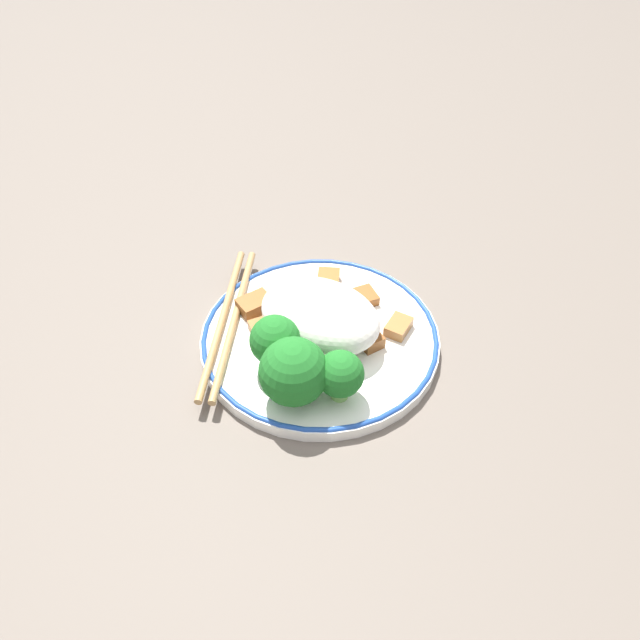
{
  "coord_description": "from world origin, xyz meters",
  "views": [
    {
      "loc": [
        -0.2,
        0.36,
        0.44
      ],
      "look_at": [
        0.0,
        0.0,
        0.03
      ],
      "focal_mm": 35.0,
      "sensor_mm": 36.0,
      "label": 1
    }
  ],
  "objects_px": {
    "broccoli_back_right": "(340,375)",
    "chopsticks": "(228,320)",
    "broccoli_back_center": "(294,372)",
    "broccoli_back_left": "(275,341)",
    "plate": "(320,338)"
  },
  "relations": [
    {
      "from": "plate",
      "to": "chopsticks",
      "type": "relative_size",
      "value": 1.17
    },
    {
      "from": "broccoli_back_left",
      "to": "broccoli_back_right",
      "type": "height_order",
      "value": "broccoli_back_left"
    },
    {
      "from": "plate",
      "to": "broccoli_back_right",
      "type": "bearing_deg",
      "value": 131.89
    },
    {
      "from": "plate",
      "to": "broccoli_back_right",
      "type": "distance_m",
      "value": 0.08
    },
    {
      "from": "broccoli_back_left",
      "to": "chopsticks",
      "type": "bearing_deg",
      "value": -19.09
    },
    {
      "from": "broccoli_back_right",
      "to": "chopsticks",
      "type": "relative_size",
      "value": 0.26
    },
    {
      "from": "broccoli_back_center",
      "to": "broccoli_back_left",
      "type": "bearing_deg",
      "value": -35.26
    },
    {
      "from": "plate",
      "to": "broccoli_back_left",
      "type": "height_order",
      "value": "broccoli_back_left"
    },
    {
      "from": "plate",
      "to": "broccoli_back_center",
      "type": "relative_size",
      "value": 3.67
    },
    {
      "from": "broccoli_back_left",
      "to": "broccoli_back_right",
      "type": "bearing_deg",
      "value": 176.93
    },
    {
      "from": "plate",
      "to": "broccoli_back_left",
      "type": "bearing_deg",
      "value": 73.49
    },
    {
      "from": "broccoli_back_left",
      "to": "broccoli_back_right",
      "type": "distance_m",
      "value": 0.07
    },
    {
      "from": "broccoli_back_center",
      "to": "broccoli_back_right",
      "type": "xyz_separation_m",
      "value": [
        -0.03,
        -0.02,
        -0.0
      ]
    },
    {
      "from": "broccoli_back_right",
      "to": "broccoli_back_left",
      "type": "bearing_deg",
      "value": -3.07
    },
    {
      "from": "broccoli_back_left",
      "to": "broccoli_back_center",
      "type": "distance_m",
      "value": 0.04
    }
  ]
}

